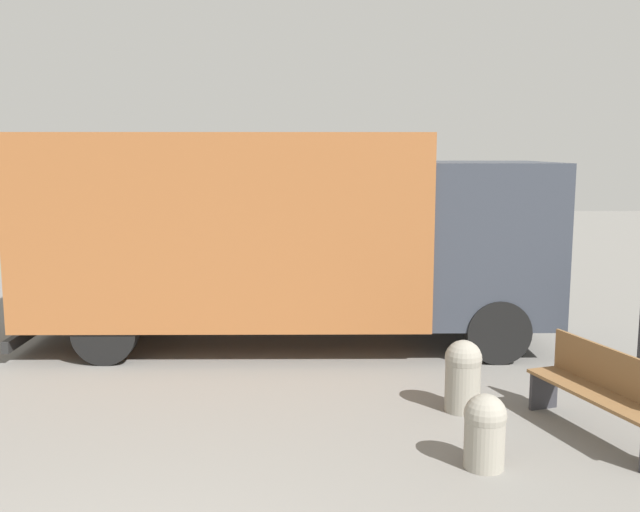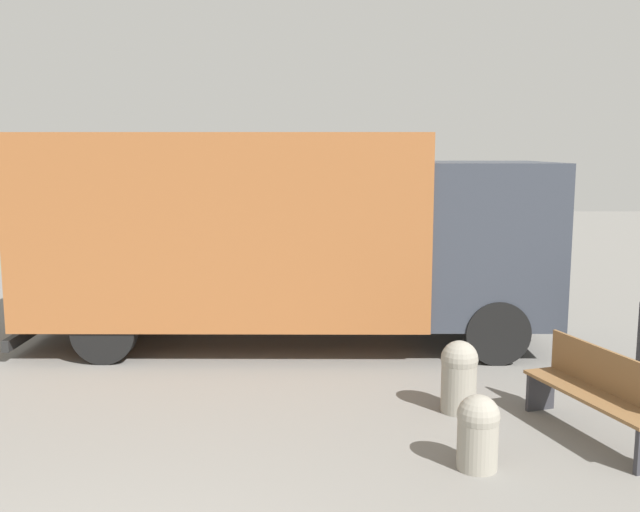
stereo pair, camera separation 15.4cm
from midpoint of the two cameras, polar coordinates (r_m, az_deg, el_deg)
name	(u,v)px [view 2 (the right image)]	position (r m, az deg, el deg)	size (l,w,h in m)	color
delivery_truck	(281,230)	(10.48, -2.72, 2.05)	(7.64, 2.36, 3.10)	#99592D
park_bench	(598,391)	(7.82, 21.87, -9.96)	(0.95, 1.79, 0.89)	brown
bollard_near_bench	(478,430)	(6.81, 13.17, -13.41)	(0.39, 0.39, 0.70)	gray
bollard_far_bench	(459,374)	(8.13, 11.61, -9.24)	(0.41, 0.41, 0.81)	gray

